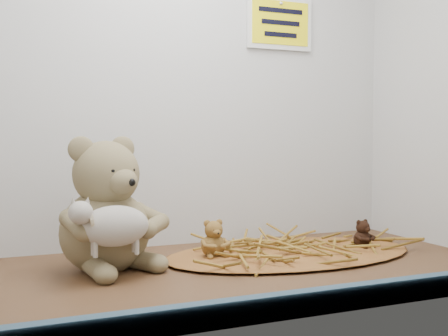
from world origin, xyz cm
name	(u,v)px	position (x,y,z in cm)	size (l,w,h in cm)	color
alcove_shell	(197,43)	(0.00, 9.00, 45.00)	(120.40, 60.20, 90.40)	#402516
front_rail	(288,305)	(0.00, -28.80, 1.80)	(119.28, 2.20, 3.60)	#3E5F77
straw_bed	(291,253)	(21.62, 8.24, 0.56)	(57.90, 33.62, 1.12)	brown
main_teddy	(105,203)	(-18.57, 10.54, 13.07)	(21.08, 22.25, 26.14)	#92855A
toy_lamb	(115,226)	(-18.57, 1.18, 9.98)	(16.08, 9.81, 10.39)	beige
mini_teddy_tan	(213,237)	(4.06, 10.15, 5.02)	(6.29, 6.64, 7.80)	olive
mini_teddy_brown	(362,232)	(39.18, 6.32, 4.28)	(5.09, 5.38, 6.32)	black
wall_sign	(280,23)	(30.00, 29.40, 55.00)	(16.00, 1.20, 11.00)	yellow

